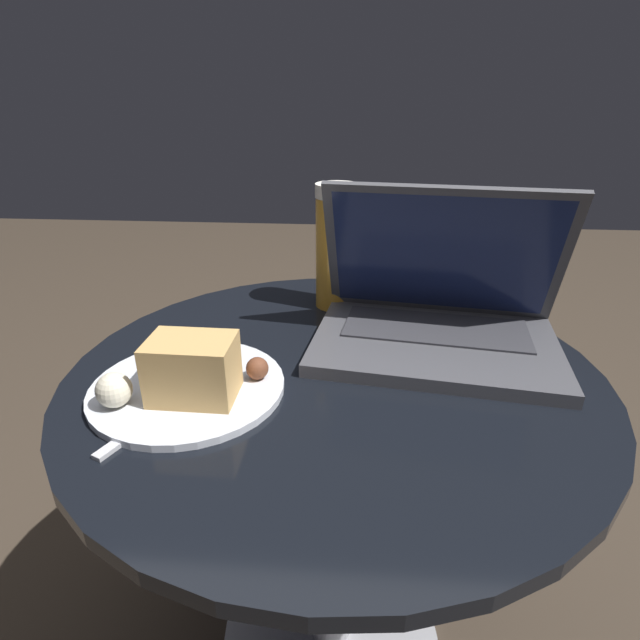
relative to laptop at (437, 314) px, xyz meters
The scene contains 6 objects.
ground_plane 0.61m from the laptop, 150.38° to the right, with size 6.00×6.00×0.00m, color #382D23.
table 0.24m from the laptop, 150.38° to the right, with size 0.68×0.68×0.54m.
laptop is the anchor object (origin of this frame).
beer_glass 0.21m from the laptop, 138.34° to the left, with size 0.07×0.07×0.20m.
snack_plate 0.35m from the laptop, 152.08° to the right, with size 0.23×0.23×0.08m.
fork 0.38m from the laptop, 149.41° to the right, with size 0.08×0.16×0.00m.
Camera 1 is at (0.03, -0.57, 0.87)m, focal length 28.00 mm.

